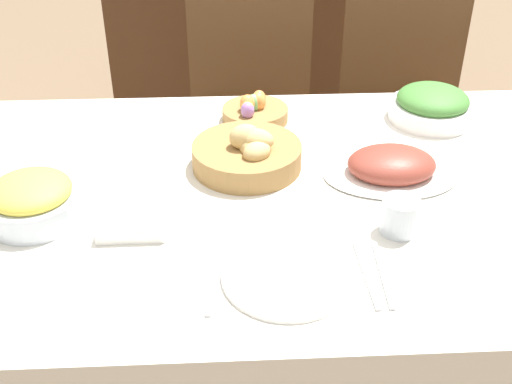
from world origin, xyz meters
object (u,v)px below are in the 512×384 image
(ham_platter, at_px, (391,167))
(butter_dish, at_px, (132,225))
(sideboard, at_px, (281,29))
(drinking_cup, at_px, (400,216))
(fork, at_px, (207,279))
(green_salad_bowl, at_px, (432,105))
(pineapple_bowl, at_px, (32,200))
(bread_basket, at_px, (248,153))
(dinner_plate, at_px, (287,276))
(spoon, at_px, (383,274))
(chair_far_right, at_px, (402,109))
(chair_far_center, at_px, (250,112))
(knife, at_px, (366,274))
(egg_basket, at_px, (254,111))

(ham_platter, xyz_separation_m, butter_dish, (-0.56, -0.19, -0.01))
(sideboard, xyz_separation_m, drinking_cup, (0.07, -1.90, 0.27))
(fork, height_order, drinking_cup, drinking_cup)
(sideboard, relative_size, butter_dish, 11.59)
(green_salad_bowl, relative_size, pineapple_bowl, 1.13)
(bread_basket, bearing_deg, dinner_plate, -82.11)
(fork, relative_size, spoon, 1.00)
(dinner_plate, relative_size, drinking_cup, 3.19)
(bread_basket, distance_m, dinner_plate, 0.40)
(sideboard, bearing_deg, fork, -98.55)
(bread_basket, bearing_deg, chair_far_right, 51.77)
(bread_basket, bearing_deg, spoon, -59.84)
(green_salad_bowl, relative_size, drinking_cup, 2.93)
(butter_dish, bearing_deg, dinner_plate, -27.70)
(chair_far_right, xyz_separation_m, sideboard, (-0.34, 0.93, -0.03))
(chair_far_center, xyz_separation_m, green_salad_bowl, (0.45, -0.49, 0.24))
(sideboard, distance_m, knife, 2.04)
(chair_far_right, xyz_separation_m, knife, (-0.36, -1.10, 0.21))
(sideboard, xyz_separation_m, ham_platter, (0.10, -1.69, 0.26))
(green_salad_bowl, bearing_deg, drinking_cup, -112.48)
(chair_far_center, distance_m, sideboard, 0.95)
(drinking_cup, bearing_deg, bread_basket, 137.52)
(dinner_plate, height_order, drinking_cup, drinking_cup)
(butter_dish, bearing_deg, ham_platter, 18.43)
(ham_platter, xyz_separation_m, dinner_plate, (-0.26, -0.34, -0.02))
(drinking_cup, bearing_deg, butter_dish, 177.43)
(chair_far_center, height_order, sideboard, sideboard)
(chair_far_center, bearing_deg, pineapple_bowl, -115.96)
(chair_far_center, distance_m, pineapple_bowl, 1.04)
(ham_platter, bearing_deg, sideboard, 93.46)
(bread_basket, height_order, knife, bread_basket)
(pineapple_bowl, relative_size, knife, 1.03)
(chair_far_right, bearing_deg, ham_platter, -102.32)
(ham_platter, distance_m, fork, 0.53)
(pineapple_bowl, height_order, fork, pineapple_bowl)
(chair_far_center, relative_size, spoon, 5.16)
(dinner_plate, xyz_separation_m, spoon, (0.17, 0.00, -0.00))
(chair_far_right, bearing_deg, drinking_cup, -100.51)
(chair_far_right, relative_size, egg_basket, 5.64)
(bread_basket, bearing_deg, pineapple_bowl, -157.70)
(egg_basket, bearing_deg, bread_basket, -96.22)
(green_salad_bowl, xyz_separation_m, fork, (-0.58, -0.61, -0.04))
(chair_far_center, bearing_deg, ham_platter, -67.48)
(egg_basket, relative_size, butter_dish, 1.29)
(pineapple_bowl, relative_size, fork, 1.03)
(chair_far_center, height_order, green_salad_bowl, chair_far_center)
(pineapple_bowl, height_order, knife, pineapple_bowl)
(sideboard, bearing_deg, bread_basket, -97.52)
(chair_far_right, bearing_deg, green_salad_bowl, -93.22)
(chair_far_center, relative_size, sideboard, 0.63)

